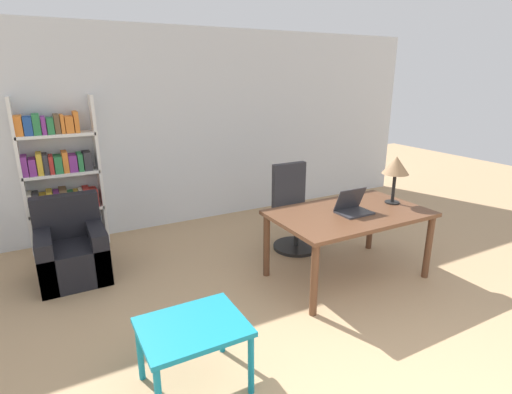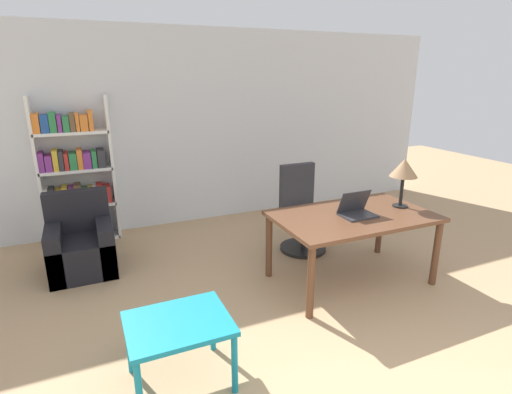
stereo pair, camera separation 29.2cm
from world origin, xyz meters
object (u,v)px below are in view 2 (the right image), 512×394
(desk, at_px, (353,222))
(armchair, at_px, (81,246))
(side_table_blue, at_px, (179,330))
(office_chair, at_px, (301,214))
(table_lamp, at_px, (404,169))
(laptop, at_px, (356,210))
(bookshelf, at_px, (75,179))

(desk, xyz_separation_m, armchair, (-2.56, 1.37, -0.36))
(desk, distance_m, side_table_blue, 2.12)
(office_chair, bearing_deg, table_lamp, -53.89)
(office_chair, bearing_deg, armchair, 169.91)
(laptop, distance_m, bookshelf, 3.45)
(laptop, bearing_deg, table_lamp, 3.71)
(desk, distance_m, table_lamp, 0.78)
(table_lamp, relative_size, armchair, 0.61)
(side_table_blue, relative_size, bookshelf, 0.37)
(desk, relative_size, table_lamp, 3.07)
(armchair, bearing_deg, side_table_blue, -74.36)
(side_table_blue, bearing_deg, laptop, 19.45)
(table_lamp, xyz_separation_m, bookshelf, (-3.16, 2.27, -0.32))
(office_chair, bearing_deg, desk, -86.09)
(laptop, xyz_separation_m, bookshelf, (-2.56, 2.31, 0.04))
(desk, bearing_deg, table_lamp, 0.49)
(desk, height_order, office_chair, office_chair)
(office_chair, xyz_separation_m, bookshelf, (-2.49, 1.35, 0.37))
(office_chair, distance_m, armchair, 2.55)
(office_chair, distance_m, bookshelf, 2.86)
(table_lamp, distance_m, office_chair, 1.33)
(table_lamp, bearing_deg, office_chair, 126.11)
(laptop, relative_size, bookshelf, 0.18)
(table_lamp, bearing_deg, desk, -179.51)
(office_chair, height_order, side_table_blue, office_chair)
(office_chair, height_order, bookshelf, bookshelf)
(table_lamp, relative_size, office_chair, 0.50)
(office_chair, xyz_separation_m, armchair, (-2.50, 0.45, -0.17))
(table_lamp, bearing_deg, side_table_blue, -164.05)
(desk, distance_m, armchair, 2.93)
(table_lamp, height_order, armchair, table_lamp)
(table_lamp, xyz_separation_m, office_chair, (-0.67, 0.92, -0.69))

